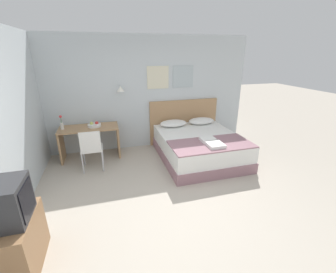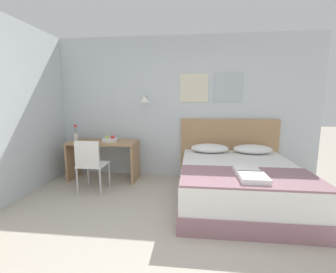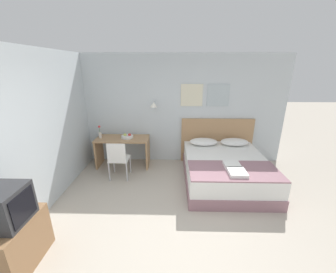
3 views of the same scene
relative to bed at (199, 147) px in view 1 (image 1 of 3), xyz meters
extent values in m
plane|color=#B2A899|center=(-1.02, -1.56, -0.28)|extent=(24.00, 24.00, 0.00)
cube|color=silver|center=(-1.02, 1.09, 1.05)|extent=(5.28, 0.06, 2.65)
cube|color=beige|center=(-0.67, 1.05, 1.42)|extent=(0.52, 0.02, 0.52)
cube|color=#A8B7BC|center=(-0.04, 1.05, 1.42)|extent=(0.52, 0.02, 0.52)
cylinder|color=#B2B2B7|center=(-1.57, 0.98, 1.27)|extent=(0.02, 0.16, 0.02)
cone|color=white|center=(-1.57, 0.89, 1.22)|extent=(0.17, 0.17, 0.12)
cube|color=gray|center=(0.00, 0.00, -0.17)|extent=(1.67, 1.99, 0.22)
cube|color=white|center=(0.00, 0.00, 0.11)|extent=(1.64, 1.95, 0.34)
cube|color=#A87F56|center=(0.00, 1.03, 0.29)|extent=(1.79, 0.06, 1.13)
ellipsoid|color=white|center=(-0.37, 0.74, 0.36)|extent=(0.66, 0.40, 0.15)
ellipsoid|color=white|center=(0.37, 0.74, 0.36)|extent=(0.66, 0.40, 0.15)
cube|color=gray|center=(0.00, -0.58, 0.29)|extent=(1.62, 0.80, 0.02)
cube|color=white|center=(0.00, -0.44, 0.33)|extent=(0.30, 0.27, 0.06)
cube|color=white|center=(0.01, -0.72, 0.33)|extent=(0.31, 0.33, 0.06)
cube|color=#A87F56|center=(-2.33, 0.71, 0.43)|extent=(1.25, 0.58, 0.03)
cube|color=#A87F56|center=(-2.94, 0.71, 0.07)|extent=(0.04, 0.53, 0.69)
cube|color=#A87F56|center=(-1.72, 0.71, 0.07)|extent=(0.04, 0.53, 0.69)
cube|color=white|center=(-2.28, 0.14, 0.16)|extent=(0.42, 0.42, 0.02)
cube|color=white|center=(-2.28, -0.05, 0.38)|extent=(0.38, 0.03, 0.41)
cylinder|color=#B7B7BC|center=(-2.47, 0.33, -0.06)|extent=(0.03, 0.03, 0.43)
cylinder|color=#B7B7BC|center=(-2.09, 0.33, -0.06)|extent=(0.03, 0.03, 0.43)
cylinder|color=#B7B7BC|center=(-2.47, -0.05, -0.06)|extent=(0.03, 0.03, 0.43)
cylinder|color=#B7B7BC|center=(-2.09, -0.05, -0.06)|extent=(0.03, 0.03, 0.43)
cylinder|color=silver|center=(-2.21, 0.72, 0.47)|extent=(0.29, 0.29, 0.05)
sphere|color=red|center=(-2.15, 0.74, 0.52)|extent=(0.08, 0.08, 0.08)
sphere|color=#B2C156|center=(-2.26, 0.74, 0.52)|extent=(0.08, 0.08, 0.08)
cylinder|color=silver|center=(-2.86, 0.70, 0.52)|extent=(0.07, 0.07, 0.14)
cylinder|color=#3D7538|center=(-2.86, 0.70, 0.66)|extent=(0.01, 0.01, 0.14)
sphere|color=#DB3838|center=(-2.86, 0.70, 0.73)|extent=(0.06, 0.06, 0.06)
cube|color=#8E6642|center=(-3.01, -2.03, 0.04)|extent=(0.45, 0.75, 0.63)
cube|color=#2D2D30|center=(-3.01, -2.03, 0.58)|extent=(0.43, 0.46, 0.44)
cube|color=black|center=(-2.79, -2.03, 0.58)|extent=(0.01, 0.37, 0.35)
camera|label=1|loc=(-1.94, -4.26, 1.99)|focal=24.00mm
camera|label=2|loc=(-0.68, -3.23, 1.19)|focal=24.00mm
camera|label=3|loc=(-1.11, -3.92, 2.09)|focal=22.00mm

